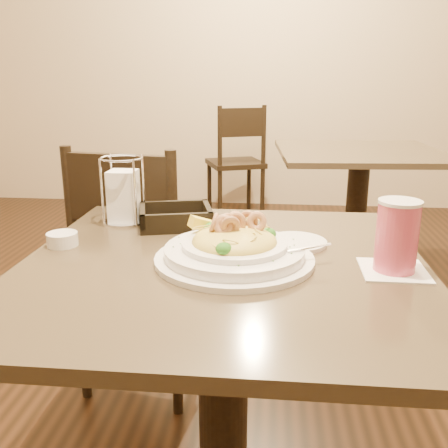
# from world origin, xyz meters

# --- Properties ---
(main_table) EXTENTS (0.90, 0.90, 0.75)m
(main_table) POSITION_xyz_m (0.00, 0.00, 0.51)
(main_table) COLOR black
(main_table) RESTS_ON ground
(background_table) EXTENTS (0.96, 0.96, 0.75)m
(background_table) POSITION_xyz_m (0.60, 1.82, 0.51)
(background_table) COLOR black
(background_table) RESTS_ON ground
(dining_chair_near) EXTENTS (0.48, 0.48, 0.93)m
(dining_chair_near) POSITION_xyz_m (-0.36, 0.60, 0.50)
(dining_chair_near) COLOR black
(dining_chair_near) RESTS_ON ground
(dining_chair_far) EXTENTS (0.54, 0.54, 0.93)m
(dining_chair_far) POSITION_xyz_m (-0.18, 3.01, 0.50)
(dining_chair_far) COLOR black
(dining_chair_far) RESTS_ON ground
(pasta_bowl) EXTENTS (0.39, 0.35, 0.11)m
(pasta_bowl) POSITION_xyz_m (0.02, -0.00, 0.78)
(pasta_bowl) COLOR white
(pasta_bowl) RESTS_ON main_table
(drink_glass) EXTENTS (0.14, 0.14, 0.15)m
(drink_glass) POSITION_xyz_m (0.37, -0.03, 0.82)
(drink_glass) COLOR white
(drink_glass) RESTS_ON main_table
(bread_basket) EXTENTS (0.23, 0.20, 0.05)m
(bread_basket) POSITION_xyz_m (-0.16, 0.26, 0.77)
(bread_basket) COLOR black
(bread_basket) RESTS_ON main_table
(napkin_caddy) EXTENTS (0.12, 0.12, 0.19)m
(napkin_caddy) POSITION_xyz_m (-0.31, 0.28, 0.83)
(napkin_caddy) COLOR silver
(napkin_caddy) RESTS_ON main_table
(side_plate) EXTENTS (0.19, 0.19, 0.01)m
(side_plate) POSITION_xyz_m (0.17, 0.13, 0.75)
(side_plate) COLOR white
(side_plate) RESTS_ON main_table
(butter_ramekin) EXTENTS (0.09, 0.09, 0.03)m
(butter_ramekin) POSITION_xyz_m (-0.40, 0.07, 0.76)
(butter_ramekin) COLOR white
(butter_ramekin) RESTS_ON main_table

